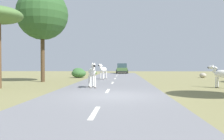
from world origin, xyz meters
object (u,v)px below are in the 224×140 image
object	(u,v)px
bush_2	(94,73)
rock_1	(203,75)
zebra_0	(103,70)
bush_0	(79,73)
zebra_1	(221,74)
zebra_2	(92,73)
bush_1	(78,71)
car_0	(122,69)
tree_0	(42,14)

from	to	relation	value
bush_2	rock_1	size ratio (longest dim) A/B	1.04
zebra_0	bush_0	distance (m)	4.92
rock_1	bush_0	bearing A→B (deg)	-177.76
zebra_1	zebra_2	distance (m)	8.38
bush_0	bush_1	bearing A→B (deg)	101.47
car_0	bush_0	bearing A→B (deg)	68.73
bush_2	rock_1	xyz separation A→B (m)	(13.98, -8.97, 0.04)
car_0	tree_0	size ratio (longest dim) A/B	0.53
bush_1	zebra_1	bearing A→B (deg)	-57.48
tree_0	bush_0	size ratio (longest dim) A/B	4.87
bush_0	rock_1	xyz separation A→B (m)	(14.63, 0.57, -0.22)
car_0	zebra_0	bearing A→B (deg)	83.12
zebra_0	zebra_1	world-z (taller)	zebra_0
zebra_1	zebra_2	world-z (taller)	zebra_2
bush_0	rock_1	size ratio (longest dim) A/B	2.12
bush_2	zebra_0	bearing A→B (deg)	-79.07
car_0	bush_0	distance (m)	14.41
rock_1	bush_1	bearing A→B (deg)	152.01
tree_0	rock_1	world-z (taller)	tree_0
bush_1	bush_0	bearing A→B (deg)	-78.53
car_0	bush_1	bearing A→B (deg)	30.06
bush_1	tree_0	bearing A→B (deg)	-90.15
zebra_0	tree_0	distance (m)	7.82
car_0	bush_2	distance (m)	5.94
zebra_0	car_0	bearing A→B (deg)	-73.15
bush_0	bush_1	distance (m)	9.55
rock_1	tree_0	bearing A→B (deg)	-155.91
zebra_1	zebra_2	size ratio (longest dim) A/B	0.91
bush_1	bush_2	world-z (taller)	bush_1
zebra_0	bush_2	xyz separation A→B (m)	(-2.56, 13.24, -0.77)
bush_1	zebra_2	bearing A→B (deg)	-76.73
bush_1	car_0	bearing A→B (deg)	30.88
zebra_0	bush_1	xyz separation A→B (m)	(-5.11, 13.06, -0.50)
rock_1	bush_2	bearing A→B (deg)	147.31
zebra_0	bush_0	xyz separation A→B (m)	(-3.21, 3.70, -0.51)
car_0	bush_0	xyz separation A→B (m)	(-5.03, -13.50, -0.34)
tree_0	bush_1	bearing A→B (deg)	89.85
zebra_2	car_0	bearing A→B (deg)	-109.66
zebra_1	tree_0	size ratio (longest dim) A/B	0.18
zebra_0	car_0	size ratio (longest dim) A/B	0.37
tree_0	bush_1	distance (m)	17.09
zebra_0	bush_1	size ratio (longest dim) A/B	0.94
zebra_2	bush_2	world-z (taller)	zebra_2
car_0	rock_1	xyz separation A→B (m)	(9.59, -12.93, -0.56)
bush_0	bush_2	xyz separation A→B (m)	(0.65, 9.54, -0.26)
car_0	zebra_2	bearing A→B (deg)	85.31
bush_1	bush_2	xyz separation A→B (m)	(2.55, 0.18, -0.27)
bush_1	rock_1	bearing A→B (deg)	-27.99
bush_0	bush_1	world-z (taller)	bush_1
zebra_0	bush_2	world-z (taller)	zebra_0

